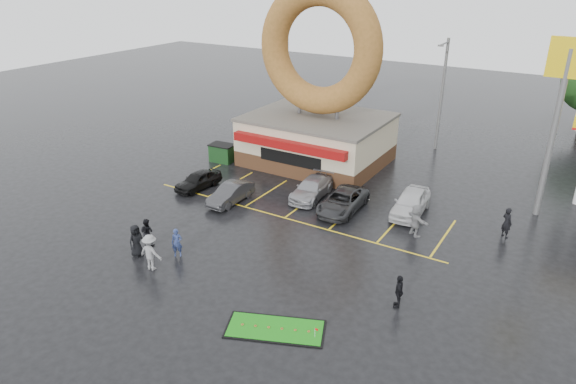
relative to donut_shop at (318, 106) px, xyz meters
The scene contains 19 objects.
ground 14.04m from the donut_shop, 76.98° to the right, with size 120.00×120.00×0.00m, color black.
donut_shop is the anchor object (origin of this frame).
shell_sign 16.29m from the donut_shop, ahead, with size 2.20×0.36×10.60m.
streetlight_left 9.87m from the donut_shop, 135.22° to the left, with size 0.40×2.21×9.00m.
streetlight_mid 10.59m from the donut_shop, 48.62° to the left, with size 0.40×2.21×9.00m.
car_black 10.60m from the donut_shop, 116.83° to the right, with size 1.44×3.57×1.22m, color black.
car_dgrey 10.29m from the donut_shop, 97.06° to the right, with size 1.30×3.72×1.23m, color #2F2F31.
car_silver 7.72m from the donut_shop, 64.19° to the right, with size 1.77×4.36×1.27m, color #949499.
car_grey 9.57m from the donut_shop, 50.72° to the right, with size 2.12×4.59×1.28m, color #2A2B2D.
car_white 11.18m from the donut_shop, 28.11° to the right, with size 1.77×4.40×1.50m, color silver.
person_blue 16.71m from the donut_shop, 88.18° to the right, with size 0.57×0.37×1.57m, color navy.
person_blackjkt 16.78m from the donut_shop, 95.93° to the right, with size 0.76×0.60×1.57m, color black.
person_hoodie 18.30m from the donut_shop, 89.03° to the right, with size 1.25×0.72×1.93m, color gray.
person_bystander 17.80m from the donut_shop, 94.30° to the right, with size 0.88×0.57×1.79m, color black.
person_cameraman 19.13m from the donut_shop, 50.18° to the right, with size 0.95×0.39×1.62m, color black.
person_walker_near 13.38m from the donut_shop, 35.79° to the right, with size 1.77×0.56×1.90m, color gray.
person_walker_far 16.13m from the donut_shop, 18.76° to the right, with size 0.66×0.43×1.80m, color black.
dumpster 8.30m from the donut_shop, 149.93° to the right, with size 1.80×1.20×1.30m, color #19421B.
putting_green 20.87m from the donut_shop, 66.32° to the right, with size 4.56×3.26×0.53m.
Camera 1 is at (14.78, -20.34, 14.13)m, focal length 32.00 mm.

